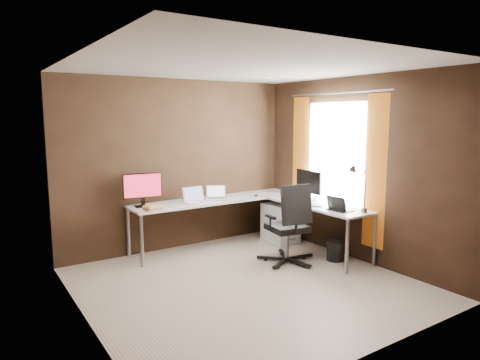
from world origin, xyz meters
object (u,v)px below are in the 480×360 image
Objects in this scene: desk_lamp at (358,183)px; wastebasket at (335,251)px; monitor_left at (143,188)px; monitor_right at (309,183)px; laptop_white at (195,199)px; laptop_black_big at (308,201)px; laptop_black_small at (339,207)px; laptop_silver at (216,196)px; book_stack at (153,207)px; drawer_pedestal at (280,223)px; office_chair at (288,240)px.

desk_lamp is 2.27× the size of wastebasket.
desk_lamp reaches higher than monitor_left.
monitor_right reaches higher than wastebasket.
laptop_black_big reaches higher than laptop_white.
laptop_black_small is at bearing 115.21° from desk_lamp.
laptop_black_small is (2.05, -1.68, -0.21)m from monitor_left.
wastebasket is (2.14, -1.56, -0.86)m from monitor_left.
laptop_silver reaches higher than book_stack.
monitor_right is 0.88× the size of desk_lamp.
drawer_pedestal is at bearing 93.59° from wastebasket.
monitor_right is 0.49× the size of office_chair.
laptop_black_big is (-0.25, -0.26, -0.20)m from monitor_right.
wastebasket is (1.03, -1.47, -0.64)m from laptop_silver.
drawer_pedestal is 2.11m from book_stack.
laptop_black_small is at bearing -31.20° from monitor_left.
desk_lamp reaches higher than laptop_black_big.
office_chair reaches higher than laptop_white.
drawer_pedestal is 1.33m from laptop_black_small.
laptop_silver is 2.11m from desk_lamp.
wastebasket is at bearing -16.23° from office_chair.
office_chair reaches higher than laptop_black_big.
book_stack is (0.02, -0.29, -0.23)m from monitor_left.
monitor_right reaches higher than laptop_black_small.
office_chair reaches higher than wastebasket.
office_chair is (0.80, -1.15, -0.46)m from laptop_white.
laptop_silver is at bearing 113.44° from desk_lamp.
laptop_black_small is (1.31, -1.55, -0.00)m from laptop_white.
monitor_right is 0.41m from laptop_black_big.
book_stack is at bearing 96.38° from laptop_black_big.
desk_lamp is at bearing -134.88° from laptop_black_big.
monitor_left is at bearing 131.85° from desk_lamp.
laptop_black_small is at bearing -29.53° from office_chair.
laptop_white is (-1.34, 0.31, 0.48)m from drawer_pedestal.
monitor_left is 1.62× the size of laptop_white.
book_stack is at bearing 50.84° from laptop_black_small.
office_chair is at bearing 155.21° from wastebasket.
desk_lamp is (0.19, -0.72, 0.33)m from laptop_black_big.
monitor_left is at bearing -154.99° from laptop_silver.
laptop_black_small is at bearing -127.79° from wastebasket.
laptop_black_big is at bearing -21.18° from laptop_silver.
drawer_pedestal is 1.65m from desk_lamp.
monitor_left reaches higher than wastebasket.
monitor_right is 0.99m from desk_lamp.
laptop_white is 2.29m from desk_lamp.
book_stack is at bearing -139.92° from laptop_silver.
laptop_black_big is 0.65m from office_chair.
wastebasket is at bearing -30.87° from book_stack.
laptop_silver is 1.18× the size of laptop_black_small.
laptop_black_big is (1.25, -1.02, 0.00)m from laptop_white.
office_chair reaches higher than book_stack.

